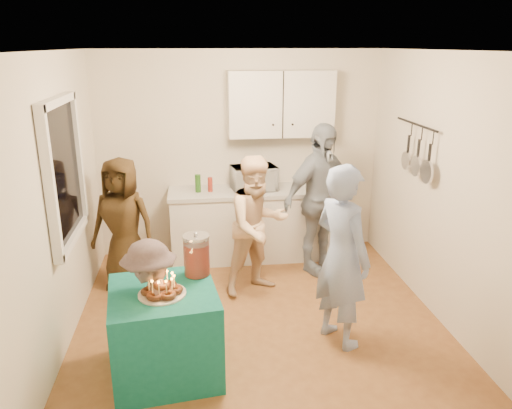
{
  "coord_description": "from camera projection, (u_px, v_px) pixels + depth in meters",
  "views": [
    {
      "loc": [
        -0.59,
        -4.27,
        2.65
      ],
      "look_at": [
        0.0,
        0.35,
        1.15
      ],
      "focal_mm": 35.0,
      "sensor_mm": 36.0,
      "label": 1
    }
  ],
  "objects": [
    {
      "name": "floor",
      "position": [
        260.0,
        326.0,
        4.92
      ],
      "size": [
        4.0,
        4.0,
        0.0
      ],
      "primitive_type": "plane",
      "color": "brown",
      "rests_on": "ground"
    },
    {
      "name": "ceiling",
      "position": [
        261.0,
        51.0,
        4.12
      ],
      "size": [
        4.0,
        4.0,
        0.0
      ],
      "primitive_type": "plane",
      "color": "white",
      "rests_on": "floor"
    },
    {
      "name": "back_wall",
      "position": [
        240.0,
        154.0,
        6.41
      ],
      "size": [
        3.6,
        3.6,
        0.0
      ],
      "primitive_type": "plane",
      "color": "silver",
      "rests_on": "floor"
    },
    {
      "name": "left_wall",
      "position": [
        54.0,
        208.0,
        4.3
      ],
      "size": [
        4.0,
        4.0,
        0.0
      ],
      "primitive_type": "plane",
      "color": "silver",
      "rests_on": "floor"
    },
    {
      "name": "right_wall",
      "position": [
        448.0,
        193.0,
        4.73
      ],
      "size": [
        4.0,
        4.0,
        0.0
      ],
      "primitive_type": "plane",
      "color": "silver",
      "rests_on": "floor"
    },
    {
      "name": "window_night",
      "position": [
        63.0,
        172.0,
        4.51
      ],
      "size": [
        0.04,
        1.0,
        1.2
      ],
      "primitive_type": "cube",
      "color": "black",
      "rests_on": "left_wall"
    },
    {
      "name": "counter",
      "position": [
        258.0,
        225.0,
        6.41
      ],
      "size": [
        2.2,
        0.58,
        0.86
      ],
      "primitive_type": "cube",
      "color": "white",
      "rests_on": "floor"
    },
    {
      "name": "countertop",
      "position": [
        258.0,
        191.0,
        6.27
      ],
      "size": [
        2.24,
        0.62,
        0.05
      ],
      "primitive_type": "cube",
      "color": "beige",
      "rests_on": "counter"
    },
    {
      "name": "upper_cabinet",
      "position": [
        281.0,
        104.0,
        6.12
      ],
      "size": [
        1.3,
        0.3,
        0.8
      ],
      "primitive_type": "cube",
      "color": "white",
      "rests_on": "back_wall"
    },
    {
      "name": "pot_rack",
      "position": [
        412.0,
        148.0,
        5.29
      ],
      "size": [
        0.12,
        1.0,
        0.6
      ],
      "primitive_type": "cube",
      "color": "black",
      "rests_on": "right_wall"
    },
    {
      "name": "microwave",
      "position": [
        254.0,
        178.0,
        6.21
      ],
      "size": [
        0.6,
        0.45,
        0.3
      ],
      "primitive_type": "imported",
      "rotation": [
        0.0,
        0.0,
        0.17
      ],
      "color": "white",
      "rests_on": "countertop"
    },
    {
      "name": "party_table",
      "position": [
        165.0,
        332.0,
        4.13
      ],
      "size": [
        0.95,
        0.95,
        0.76
      ],
      "primitive_type": "cube",
      "rotation": [
        0.0,
        0.0,
        0.12
      ],
      "color": "#0F6458",
      "rests_on": "floor"
    },
    {
      "name": "donut_cake",
      "position": [
        162.0,
        284.0,
        3.92
      ],
      "size": [
        0.38,
        0.38,
        0.18
      ],
      "primitive_type": null,
      "color": "#381C0C",
      "rests_on": "party_table"
    },
    {
      "name": "punch_jar",
      "position": [
        197.0,
        256.0,
        4.25
      ],
      "size": [
        0.22,
        0.22,
        0.34
      ],
      "primitive_type": "cylinder",
      "color": "red",
      "rests_on": "party_table"
    },
    {
      "name": "man_birthday",
      "position": [
        342.0,
        256.0,
        4.44
      ],
      "size": [
        0.65,
        0.74,
        1.7
      ],
      "primitive_type": "imported",
      "rotation": [
        0.0,
        0.0,
        2.05
      ],
      "color": "#92A6D4",
      "rests_on": "floor"
    },
    {
      "name": "woman_back_left",
      "position": [
        123.0,
        224.0,
        5.53
      ],
      "size": [
        0.85,
        0.68,
        1.5
      ],
      "primitive_type": "imported",
      "rotation": [
        0.0,
        0.0,
        -0.32
      ],
      "color": "brown",
      "rests_on": "floor"
    },
    {
      "name": "woman_back_center",
      "position": [
        258.0,
        226.0,
        5.41
      ],
      "size": [
        0.93,
        0.84,
        1.55
      ],
      "primitive_type": "imported",
      "rotation": [
        0.0,
        0.0,
        0.43
      ],
      "color": "#EBA87A",
      "rests_on": "floor"
    },
    {
      "name": "woman_back_right",
      "position": [
        320.0,
        199.0,
        5.88
      ],
      "size": [
        1.14,
        0.91,
        1.81
      ],
      "primitive_type": "imported",
      "rotation": [
        0.0,
        0.0,
        0.52
      ],
      "color": "#0F1F34",
      "rests_on": "floor"
    },
    {
      "name": "child_near_left",
      "position": [
        152.0,
        310.0,
        4.03
      ],
      "size": [
        0.62,
        0.86,
        1.2
      ],
      "primitive_type": "imported",
      "rotation": [
        0.0,
        0.0,
        -1.33
      ],
      "color": "#4D3E3E",
      "rests_on": "floor"
    }
  ]
}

